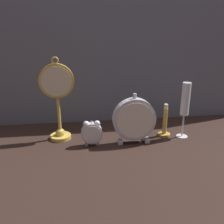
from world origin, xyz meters
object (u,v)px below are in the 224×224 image
object	(u,v)px
mantel_clock_silver	(134,120)
champagne_flute	(185,103)
pocket_watch_on_stand	(58,100)
brass_candlestick	(165,125)
alarm_clock_twin_bell	(92,132)

from	to	relation	value
mantel_clock_silver	champagne_flute	bearing A→B (deg)	8.36
pocket_watch_on_stand	champagne_flute	bearing A→B (deg)	-5.73
brass_candlestick	pocket_watch_on_stand	bearing A→B (deg)	176.03
alarm_clock_twin_bell	mantel_clock_silver	xyz separation A→B (m)	(0.18, -0.00, 0.05)
alarm_clock_twin_bell	mantel_clock_silver	bearing A→B (deg)	-0.23
alarm_clock_twin_bell	mantel_clock_silver	size ratio (longest dim) A/B	0.51
mantel_clock_silver	alarm_clock_twin_bell	bearing A→B (deg)	179.77
alarm_clock_twin_bell	champagne_flute	distance (m)	0.42
mantel_clock_silver	brass_candlestick	world-z (taller)	mantel_clock_silver
champagne_flute	brass_candlestick	size ratio (longest dim) A/B	1.65
pocket_watch_on_stand	mantel_clock_silver	bearing A→B (deg)	-15.85
mantel_clock_silver	brass_candlestick	distance (m)	0.17
alarm_clock_twin_bell	brass_candlestick	world-z (taller)	brass_candlestick
pocket_watch_on_stand	alarm_clock_twin_bell	bearing A→B (deg)	-33.00
pocket_watch_on_stand	mantel_clock_silver	size ratio (longest dim) A/B	1.65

